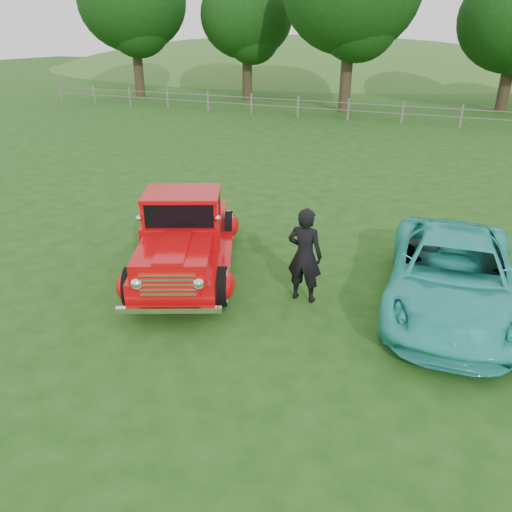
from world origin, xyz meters
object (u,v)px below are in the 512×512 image
at_px(tree_mid_west, 247,16).
at_px(teal_sedan, 452,275).
at_px(red_pickup, 185,236).
at_px(tree_far_west, 132,2).
at_px(man, 305,255).

bearing_deg(tree_mid_west, teal_sedan, -58.38).
relative_size(tree_mid_west, red_pickup, 1.61).
height_order(tree_far_west, teal_sedan, tree_far_west).
relative_size(tree_mid_west, man, 4.56).
height_order(red_pickup, teal_sedan, red_pickup).
height_order(tree_mid_west, teal_sedan, tree_mid_west).
distance_m(tree_far_west, red_pickup, 31.16).
height_order(red_pickup, man, man).
bearing_deg(tree_far_west, tree_mid_west, 14.04).
bearing_deg(red_pickup, tree_mid_west, 87.73).
bearing_deg(tree_far_west, teal_sedan, -44.90).
distance_m(tree_far_west, man, 33.01).
bearing_deg(man, red_pickup, -3.62).
bearing_deg(teal_sedan, tree_far_west, 130.17).
height_order(tree_mid_west, man, tree_mid_west).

